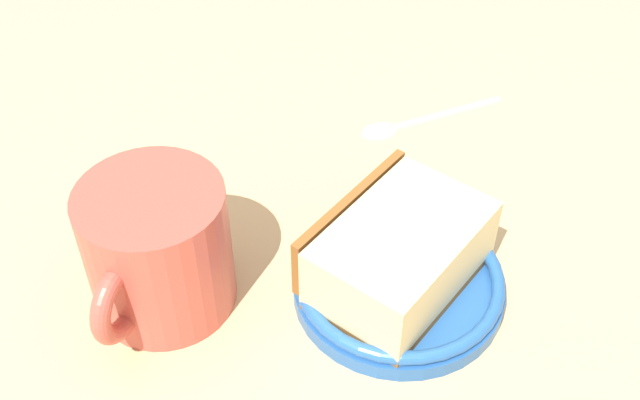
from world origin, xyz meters
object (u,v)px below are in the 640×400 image
Objects in this scene: small_plate at (399,283)px; teaspoon at (403,122)px; tea_mug at (157,249)px; cake_slice at (398,253)px.

small_plate is 17.53cm from teaspoon.
tea_mug is 24.55cm from teaspoon.
tea_mug reaches higher than teaspoon.
tea_mug reaches higher than cake_slice.
tea_mug is (-14.64, -1.20, 3.46)cm from small_plate.
teaspoon is (0.93, 17.35, -3.18)cm from cake_slice.
teaspoon is at bearing 87.67° from small_plate.
cake_slice is 1.21× the size of tea_mug.
teaspoon is (15.35, 18.71, -4.10)cm from tea_mug.
small_plate is 0.99× the size of cake_slice.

